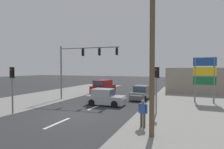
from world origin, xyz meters
TOP-DOWN VIEW (x-y plane):
  - ground_plane at (0.00, 0.00)m, footprint 140.00×140.00m
  - lane_dash_near at (0.00, -2.00)m, footprint 0.20×2.40m
  - lane_dash_mid at (0.00, 3.00)m, footprint 0.20×2.40m
  - lane_dash_far at (0.00, 8.00)m, footprint 0.20×2.40m
  - kerb_right_verge at (9.00, 2.00)m, footprint 10.00×44.00m
  - kerb_left_verge at (-8.50, 4.00)m, footprint 8.00×40.00m
  - utility_pole_foreground_right at (5.73, -2.03)m, footprint 3.78×0.32m
  - traffic_signal_mast at (-3.15, 5.65)m, footprint 6.85×1.04m
  - pedestal_signal_right_kerb at (5.42, 2.73)m, footprint 0.44×0.30m
  - pedestal_signal_left_kerb at (-4.66, -1.45)m, footprint 0.44×0.29m
  - shopping_plaza_sign at (9.32, 8.88)m, footprint 2.10×0.16m
  - shopfront_wall_far at (11.00, 16.00)m, footprint 12.00×1.00m
  - hatchback_kerbside_parked at (0.46, 4.26)m, footprint 3.69×1.88m
  - suv_receding_far at (-3.01, 11.36)m, footprint 2.22×4.61m
  - hatchback_oncoming_near at (2.92, 8.71)m, footprint 1.92×3.71m
  - pedestrian_at_kerb at (5.15, -0.81)m, footprint 0.55×0.29m

SIDE VIEW (x-z plane):
  - ground_plane at x=0.00m, z-range 0.00..0.00m
  - lane_dash_near at x=0.00m, z-range 0.00..0.01m
  - lane_dash_mid at x=0.00m, z-range 0.00..0.01m
  - lane_dash_far at x=0.00m, z-range 0.00..0.01m
  - kerb_right_verge at x=9.00m, z-range 0.00..0.02m
  - kerb_left_verge at x=-8.50m, z-range 0.00..0.02m
  - hatchback_kerbside_parked at x=0.46m, z-range -0.06..1.47m
  - hatchback_oncoming_near at x=2.92m, z-range -0.06..1.47m
  - suv_receding_far at x=-3.01m, z-range -0.06..1.83m
  - pedestrian_at_kerb at x=5.15m, z-range 0.11..1.74m
  - shopfront_wall_far at x=11.00m, z-range 0.00..3.60m
  - pedestal_signal_right_kerb at x=5.42m, z-range 0.64..4.20m
  - pedestal_signal_left_kerb at x=-4.66m, z-range 0.64..4.20m
  - shopping_plaza_sign at x=9.32m, z-range 0.68..5.28m
  - traffic_signal_mast at x=-3.15m, z-range 1.35..7.35m
  - utility_pole_foreground_right at x=5.73m, z-range 0.37..11.02m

